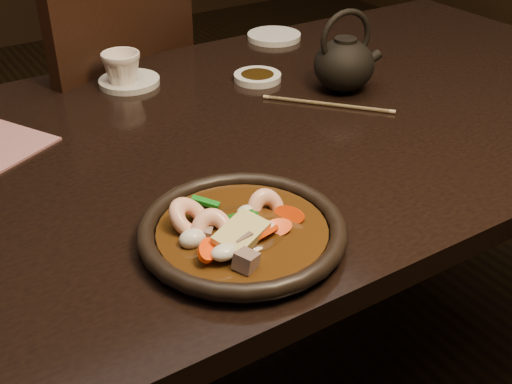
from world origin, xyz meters
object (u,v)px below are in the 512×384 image
table (291,151)px  chair (101,137)px  plate (242,232)px  teapot (344,62)px  tea_cup (122,69)px

table → chair: bearing=109.5°
table → plate: bearing=-134.8°
chair → teapot: size_ratio=5.88×
table → chair: 0.61m
table → teapot: size_ratio=9.82×
teapot → chair: bearing=130.6°
chair → teapot: (0.35, -0.51, 0.29)m
chair → teapot: chair is taller
chair → plate: (-0.09, -0.84, 0.24)m
plate → teapot: size_ratio=1.73×
chair → plate: 0.88m
plate → tea_cup: 0.59m
teapot → table: bearing=-159.0°
teapot → tea_cup: bearing=151.4°
chair → teapot: bearing=99.2°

